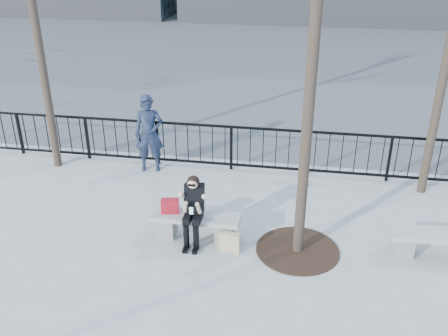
% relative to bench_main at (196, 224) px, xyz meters
% --- Properties ---
extents(ground, '(120.00, 120.00, 0.00)m').
position_rel_bench_main_xyz_m(ground, '(0.00, 0.00, -0.30)').
color(ground, gray).
rests_on(ground, ground).
extents(street_surface, '(60.00, 23.00, 0.01)m').
position_rel_bench_main_xyz_m(street_surface, '(0.00, 15.00, -0.30)').
color(street_surface, '#474747').
rests_on(street_surface, ground).
extents(railing, '(14.00, 0.06, 1.10)m').
position_rel_bench_main_xyz_m(railing, '(0.00, 3.00, 0.25)').
color(railing, black).
rests_on(railing, ground).
extents(tree_grate, '(1.50, 1.50, 0.02)m').
position_rel_bench_main_xyz_m(tree_grate, '(1.90, -0.10, -0.29)').
color(tree_grate, black).
rests_on(tree_grate, ground).
extents(bench_main, '(1.65, 0.46, 0.49)m').
position_rel_bench_main_xyz_m(bench_main, '(0.00, 0.00, 0.00)').
color(bench_main, slate).
rests_on(bench_main, ground).
extents(bench_second, '(1.65, 0.46, 0.49)m').
position_rel_bench_main_xyz_m(bench_second, '(4.29, 0.13, -0.00)').
color(bench_second, slate).
rests_on(bench_second, ground).
extents(seated_woman, '(0.50, 0.64, 1.34)m').
position_rel_bench_main_xyz_m(seated_woman, '(0.00, -0.16, 0.37)').
color(seated_woman, black).
rests_on(seated_woman, ground).
extents(handbag, '(0.35, 0.21, 0.27)m').
position_rel_bench_main_xyz_m(handbag, '(-0.48, 0.02, 0.32)').
color(handbag, maroon).
rests_on(handbag, bench_main).
extents(shopping_bag, '(0.40, 0.21, 0.36)m').
position_rel_bench_main_xyz_m(shopping_bag, '(0.70, -0.30, -0.12)').
color(shopping_bag, beige).
rests_on(shopping_bag, ground).
extents(standing_man, '(0.76, 0.59, 1.84)m').
position_rel_bench_main_xyz_m(standing_man, '(-1.68, 2.65, 0.62)').
color(standing_man, black).
rests_on(standing_man, ground).
extents(vendor_umbrella, '(2.18, 2.22, 1.94)m').
position_rel_bench_main_xyz_m(vendor_umbrella, '(-6.29, 6.39, 0.67)').
color(vendor_umbrella, gold).
rests_on(vendor_umbrella, ground).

